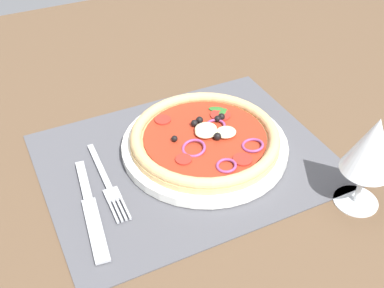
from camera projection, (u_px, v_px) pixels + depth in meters
The scene contains 7 objects.
ground_plane at pixel (186, 165), 77.19cm from camera, with size 190.00×140.00×2.40cm, color brown.
placemat at pixel (186, 159), 76.31cm from camera, with size 44.68×35.02×0.40cm, color #4C4C51.
plate at pixel (205, 146), 77.40cm from camera, with size 26.92×26.92×1.47cm, color silver.
pizza at pixel (205, 137), 76.25cm from camera, with size 24.11×24.11×2.56cm.
fork at pixel (108, 184), 71.14cm from camera, with size 2.34×18.03×0.44cm.
knife at pixel (90, 209), 67.27cm from camera, with size 4.12×20.05×0.62cm.
wine_glass at pixel (372, 148), 62.90cm from camera, with size 7.20×7.20×14.90cm.
Camera 1 is at (24.38, 52.31, 50.19)cm, focal length 44.53 mm.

